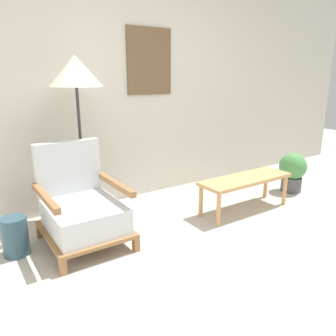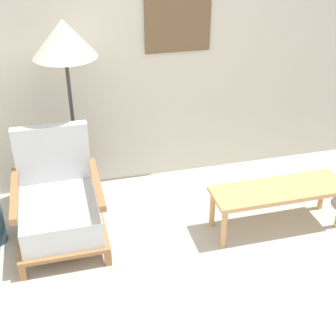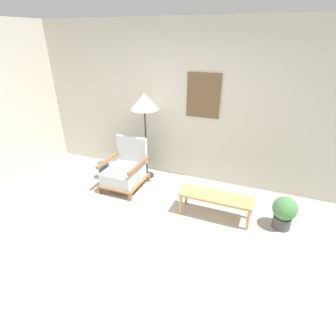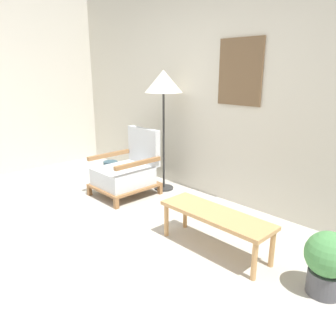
{
  "view_description": "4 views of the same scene",
  "coord_description": "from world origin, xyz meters",
  "px_view_note": "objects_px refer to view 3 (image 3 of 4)",
  "views": [
    {
      "loc": [
        -1.61,
        -1.24,
        1.39
      ],
      "look_at": [
        0.05,
        1.25,
        0.55
      ],
      "focal_mm": 35.0,
      "sensor_mm": 36.0,
      "label": 1
    },
    {
      "loc": [
        -0.72,
        -1.71,
        2.35
      ],
      "look_at": [
        0.05,
        1.25,
        0.55
      ],
      "focal_mm": 50.0,
      "sensor_mm": 36.0,
      "label": 2
    },
    {
      "loc": [
        1.43,
        -2.19,
        2.46
      ],
      "look_at": [
        0.05,
        1.25,
        0.55
      ],
      "focal_mm": 28.0,
      "sensor_mm": 36.0,
      "label": 3
    },
    {
      "loc": [
        2.52,
        -1.1,
        1.57
      ],
      "look_at": [
        0.05,
        1.25,
        0.55
      ],
      "focal_mm": 35.0,
      "sensor_mm": 36.0,
      "label": 4
    }
  ],
  "objects_px": {
    "floor_lamp": "(144,104)",
    "coffee_table": "(216,198)",
    "vase": "(104,170)",
    "potted_plant": "(284,212)",
    "armchair": "(125,170)"
  },
  "relations": [
    {
      "from": "coffee_table",
      "to": "vase",
      "type": "relative_size",
      "value": 3.33
    },
    {
      "from": "vase",
      "to": "potted_plant",
      "type": "height_order",
      "value": "potted_plant"
    },
    {
      "from": "coffee_table",
      "to": "potted_plant",
      "type": "xyz_separation_m",
      "value": [
        0.94,
        0.1,
        -0.05
      ]
    },
    {
      "from": "coffee_table",
      "to": "potted_plant",
      "type": "height_order",
      "value": "potted_plant"
    },
    {
      "from": "armchair",
      "to": "coffee_table",
      "type": "relative_size",
      "value": 0.79
    },
    {
      "from": "floor_lamp",
      "to": "coffee_table",
      "type": "distance_m",
      "value": 1.98
    },
    {
      "from": "floor_lamp",
      "to": "coffee_table",
      "type": "height_order",
      "value": "floor_lamp"
    },
    {
      "from": "floor_lamp",
      "to": "vase",
      "type": "xyz_separation_m",
      "value": [
        -0.72,
        -0.38,
        -1.23
      ]
    },
    {
      "from": "armchair",
      "to": "vase",
      "type": "distance_m",
      "value": 0.55
    },
    {
      "from": "armchair",
      "to": "coffee_table",
      "type": "bearing_deg",
      "value": -9.56
    },
    {
      "from": "vase",
      "to": "potted_plant",
      "type": "distance_m",
      "value": 3.15
    },
    {
      "from": "armchair",
      "to": "potted_plant",
      "type": "relative_size",
      "value": 1.73
    },
    {
      "from": "vase",
      "to": "floor_lamp",
      "type": "bearing_deg",
      "value": 27.78
    },
    {
      "from": "floor_lamp",
      "to": "vase",
      "type": "height_order",
      "value": "floor_lamp"
    },
    {
      "from": "armchair",
      "to": "coffee_table",
      "type": "distance_m",
      "value": 1.7
    }
  ]
}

